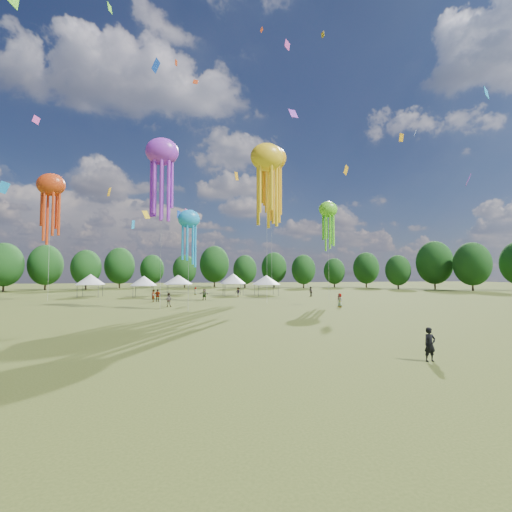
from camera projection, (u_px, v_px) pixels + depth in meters
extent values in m
plane|color=#384416|center=(280.00, 366.00, 16.80)|extent=(300.00, 300.00, 0.00)
imported|color=black|center=(430.00, 344.00, 17.65)|extent=(0.63, 0.42, 1.70)
imported|color=gray|center=(169.00, 300.00, 46.34)|extent=(0.98, 0.82, 1.81)
imported|color=gray|center=(195.00, 291.00, 72.83)|extent=(0.65, 0.84, 1.53)
imported|color=gray|center=(311.00, 292.00, 66.24)|extent=(0.85, 1.02, 1.89)
imported|color=gray|center=(238.00, 292.00, 66.86)|extent=(1.24, 0.88, 1.74)
imported|color=gray|center=(157.00, 296.00, 54.49)|extent=(1.20, 0.67, 1.93)
imported|color=gray|center=(204.00, 294.00, 58.55)|extent=(1.80, 0.89, 1.85)
imported|color=gray|center=(153.00, 296.00, 54.12)|extent=(0.55, 0.75, 1.91)
imported|color=gray|center=(340.00, 300.00, 46.04)|extent=(0.74, 0.97, 1.79)
cylinder|color=#47474C|center=(77.00, 292.00, 63.22)|extent=(0.08, 0.08, 2.24)
cylinder|color=#47474C|center=(83.00, 291.00, 66.71)|extent=(0.08, 0.08, 2.24)
cylinder|color=#47474C|center=(98.00, 291.00, 63.92)|extent=(0.08, 0.08, 2.24)
cylinder|color=#47474C|center=(103.00, 290.00, 67.41)|extent=(0.08, 0.08, 2.24)
cube|color=silver|center=(90.00, 285.00, 65.37)|extent=(3.96, 3.96, 0.10)
cone|color=silver|center=(91.00, 279.00, 65.42)|extent=(5.15, 5.15, 1.92)
cylinder|color=#47474C|center=(133.00, 292.00, 63.55)|extent=(0.08, 0.08, 2.07)
cylinder|color=#47474C|center=(136.00, 291.00, 66.78)|extent=(0.08, 0.08, 2.07)
cylinder|color=#47474C|center=(152.00, 292.00, 64.20)|extent=(0.08, 0.08, 2.07)
cylinder|color=#47474C|center=(154.00, 291.00, 67.43)|extent=(0.08, 0.08, 2.07)
cube|color=silver|center=(144.00, 286.00, 65.55)|extent=(3.70, 3.70, 0.10)
cone|color=silver|center=(144.00, 281.00, 65.59)|extent=(4.81, 4.81, 1.78)
cylinder|color=#47474C|center=(167.00, 290.00, 69.10)|extent=(0.08, 0.08, 2.14)
cylinder|color=#47474C|center=(168.00, 289.00, 73.08)|extent=(0.08, 0.08, 2.14)
cylinder|color=#47474C|center=(188.00, 290.00, 69.90)|extent=(0.08, 0.08, 2.14)
cylinder|color=#47474C|center=(188.00, 289.00, 73.89)|extent=(0.08, 0.08, 2.14)
cube|color=silver|center=(178.00, 284.00, 71.55)|extent=(4.47, 4.47, 0.10)
cone|color=silver|center=(178.00, 279.00, 71.59)|extent=(5.81, 5.81, 1.84)
cylinder|color=#47474C|center=(225.00, 290.00, 67.15)|extent=(0.08, 0.08, 2.31)
cylinder|color=#47474C|center=(223.00, 290.00, 70.59)|extent=(0.08, 0.08, 2.31)
cylinder|color=#47474C|center=(243.00, 290.00, 67.84)|extent=(0.08, 0.08, 2.31)
cylinder|color=#47474C|center=(240.00, 289.00, 71.28)|extent=(0.08, 0.08, 2.31)
cube|color=silver|center=(233.00, 284.00, 69.27)|extent=(3.91, 3.91, 0.10)
cone|color=silver|center=(233.00, 278.00, 69.32)|extent=(5.08, 5.08, 1.98)
cylinder|color=#47474C|center=(259.00, 291.00, 67.98)|extent=(0.08, 0.08, 2.11)
cylinder|color=#47474C|center=(255.00, 290.00, 71.84)|extent=(0.08, 0.08, 2.11)
cylinder|color=#47474C|center=(278.00, 290.00, 68.76)|extent=(0.08, 0.08, 2.11)
cylinder|color=#47474C|center=(273.00, 290.00, 72.62)|extent=(0.08, 0.08, 2.11)
cube|color=silver|center=(266.00, 285.00, 70.36)|extent=(4.34, 4.34, 0.10)
cone|color=silver|center=(266.00, 280.00, 70.40)|extent=(5.65, 5.65, 1.81)
ellipsoid|color=#A32FD4|center=(162.00, 152.00, 43.84)|extent=(4.06, 2.84, 3.45)
cylinder|color=beige|center=(161.00, 230.00, 43.36)|extent=(0.03, 0.03, 19.58)
ellipsoid|color=yellow|center=(267.00, 157.00, 53.26)|extent=(5.03, 3.52, 4.27)
cylinder|color=beige|center=(267.00, 229.00, 52.72)|extent=(0.03, 0.03, 22.00)
ellipsoid|color=#67E425|center=(328.00, 209.00, 58.31)|extent=(3.15, 2.21, 2.68)
cylinder|color=beige|center=(329.00, 255.00, 57.94)|extent=(0.03, 0.03, 15.02)
ellipsoid|color=red|center=(51.00, 185.00, 57.02)|extent=(4.34, 3.04, 3.69)
cylinder|color=beige|center=(49.00, 242.00, 56.56)|extent=(0.03, 0.03, 18.77)
ellipsoid|color=#1B9CE9|center=(189.00, 219.00, 42.05)|extent=(2.62, 1.83, 2.23)
cylinder|color=beige|center=(188.00, 265.00, 41.78)|extent=(0.03, 0.03, 10.92)
ellipsoid|color=#FFAA0F|center=(272.00, 158.00, 72.51)|extent=(6.20, 4.34, 5.27)
cylinder|color=beige|center=(272.00, 226.00, 71.82)|extent=(0.03, 0.03, 28.19)
cube|color=red|center=(195.00, 82.00, 54.54)|extent=(0.94, 0.55, 1.02)
cube|color=#FFAA0F|center=(237.00, 176.00, 78.04)|extent=(1.15, 1.39, 2.09)
cube|color=yellow|center=(268.00, 153.00, 86.10)|extent=(0.67, 0.46, 0.89)
cube|color=#67E425|center=(110.00, 8.00, 52.48)|extent=(0.61, 1.01, 1.32)
cube|color=blue|center=(179.00, 215.00, 58.37)|extent=(0.56, 0.89, 1.31)
cube|color=#1B9CE9|center=(486.00, 93.00, 41.87)|extent=(1.23, 0.91, 1.67)
cube|color=#DA40A2|center=(287.00, 45.00, 63.56)|extent=(1.37, 1.09, 1.99)
cube|color=red|center=(176.00, 63.00, 65.42)|extent=(0.45, 0.89, 1.14)
cube|color=#FFAA0F|center=(401.00, 138.00, 59.56)|extent=(0.98, 0.70, 1.39)
cube|color=#67E425|center=(13.00, 0.00, 38.13)|extent=(0.64, 1.55, 1.87)
cube|color=blue|center=(156.00, 66.00, 59.49)|extent=(1.39, 1.74, 1.90)
cube|color=#1B9CE9|center=(133.00, 225.00, 82.89)|extent=(0.58, 1.86, 2.22)
cube|color=#DA40A2|center=(36.00, 120.00, 50.55)|extent=(0.77, 1.01, 1.40)
cube|color=#A32FD4|center=(293.00, 114.00, 71.02)|extent=(2.02, 1.42, 2.08)
cube|color=#FFAA0F|center=(346.00, 170.00, 73.54)|extent=(1.60, 1.05, 2.06)
cube|color=yellow|center=(323.00, 35.00, 63.47)|extent=(0.39, 0.77, 1.05)
cube|color=#67E425|center=(264.00, 197.00, 85.25)|extent=(0.50, 1.25, 1.54)
cube|color=blue|center=(415.00, 133.00, 50.27)|extent=(0.55, 0.97, 0.99)
cube|color=#1B9CE9|center=(3.00, 187.00, 61.49)|extent=(2.16, 0.37, 2.44)
cube|color=#DA40A2|center=(187.00, 212.00, 66.13)|extent=(0.73, 0.97, 1.12)
cube|color=#A32FD4|center=(468.00, 180.00, 48.92)|extent=(1.31, 0.93, 1.60)
cube|color=red|center=(262.00, 30.00, 66.14)|extent=(0.75, 0.66, 0.88)
cube|color=#FFAA0F|center=(109.00, 192.00, 44.18)|extent=(0.39, 1.10, 1.23)
cube|color=yellow|center=(146.00, 215.00, 74.57)|extent=(1.68, 1.38, 1.96)
cylinder|color=#38281C|center=(3.00, 285.00, 84.15)|extent=(0.44, 0.44, 3.36)
ellipsoid|color=#174115|center=(4.00, 265.00, 84.39)|extent=(8.40, 8.40, 10.51)
cylinder|color=#38281C|center=(45.00, 284.00, 92.59)|extent=(0.44, 0.44, 3.41)
ellipsoid|color=#174115|center=(46.00, 265.00, 92.83)|extent=(8.53, 8.53, 10.66)
cylinder|color=#38281C|center=(86.00, 284.00, 94.10)|extent=(0.44, 0.44, 3.07)
ellipsoid|color=#174115|center=(86.00, 268.00, 94.32)|extent=(7.66, 7.66, 9.58)
cylinder|color=#38281C|center=(119.00, 282.00, 103.65)|extent=(0.44, 0.44, 3.43)
ellipsoid|color=#174115|center=(120.00, 266.00, 103.89)|extent=(8.58, 8.58, 10.73)
cylinder|color=#38281C|center=(152.00, 283.00, 110.87)|extent=(0.44, 0.44, 2.95)
ellipsoid|color=#174115|center=(152.00, 269.00, 111.07)|extent=(7.37, 7.37, 9.21)
cylinder|color=#38281C|center=(184.00, 283.00, 109.03)|extent=(0.44, 0.44, 2.89)
ellipsoid|color=#174115|center=(185.00, 269.00, 109.23)|extent=(7.23, 7.23, 9.04)
cylinder|color=#38281C|center=(214.00, 281.00, 115.28)|extent=(0.44, 0.44, 3.84)
ellipsoid|color=#174115|center=(215.00, 264.00, 115.55)|extent=(9.60, 9.60, 11.99)
cylinder|color=#38281C|center=(245.00, 283.00, 106.07)|extent=(0.44, 0.44, 2.84)
ellipsoid|color=#174115|center=(245.00, 270.00, 106.27)|extent=(7.11, 7.11, 8.89)
cylinder|color=#38281C|center=(274.00, 282.00, 110.54)|extent=(0.44, 0.44, 3.16)
ellipsoid|color=#174115|center=(274.00, 268.00, 110.76)|extent=(7.91, 7.91, 9.88)
cylinder|color=#38281C|center=(304.00, 283.00, 106.43)|extent=(0.44, 0.44, 2.88)
ellipsoid|color=#174115|center=(304.00, 269.00, 106.63)|extent=(7.21, 7.21, 9.01)
cylinder|color=#38281C|center=(334.00, 283.00, 110.47)|extent=(0.44, 0.44, 2.63)
ellipsoid|color=#174115|center=(334.00, 271.00, 110.66)|extent=(6.57, 6.57, 8.22)
cylinder|color=#38281C|center=(366.00, 282.00, 108.81)|extent=(0.44, 0.44, 3.13)
ellipsoid|color=#174115|center=(366.00, 268.00, 109.03)|extent=(7.81, 7.81, 9.77)
cylinder|color=#38281C|center=(398.00, 284.00, 97.75)|extent=(0.44, 0.44, 2.72)
ellipsoid|color=#174115|center=(398.00, 270.00, 97.94)|extent=(6.80, 6.80, 8.50)
cylinder|color=#38281C|center=(435.00, 282.00, 96.78)|extent=(0.44, 0.44, 3.81)
ellipsoid|color=#174115|center=(434.00, 263.00, 97.05)|extent=(9.52, 9.52, 11.90)
cylinder|color=#38281C|center=(473.00, 284.00, 88.55)|extent=(0.44, 0.44, 3.51)
ellipsoid|color=#174115|center=(472.00, 264.00, 88.80)|extent=(8.78, 8.78, 10.97)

